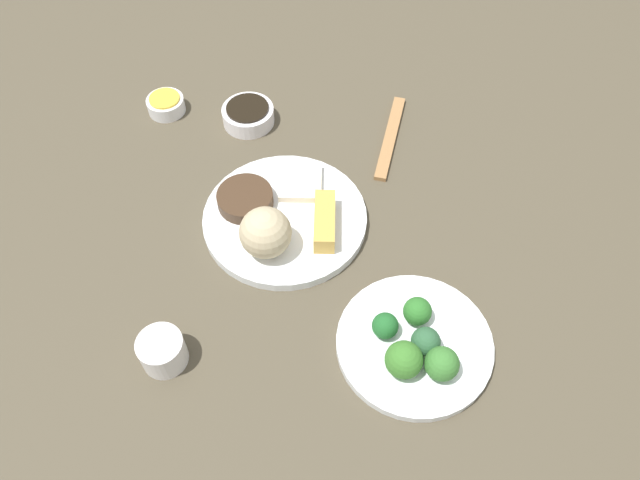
% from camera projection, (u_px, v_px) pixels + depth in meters
% --- Properties ---
extents(tabletop, '(2.20, 2.20, 0.02)m').
position_uv_depth(tabletop, '(286.00, 226.00, 0.97)').
color(tabletop, '#4B4332').
rests_on(tabletop, ground).
extents(main_plate, '(0.26, 0.26, 0.02)m').
position_uv_depth(main_plate, '(285.00, 218.00, 0.95)').
color(main_plate, white).
rests_on(main_plate, tabletop).
extents(rice_scoop, '(0.08, 0.08, 0.08)m').
position_uv_depth(rice_scoop, '(265.00, 233.00, 0.88)').
color(rice_scoop, tan).
rests_on(rice_scoop, main_plate).
extents(spring_roll, '(0.06, 0.10, 0.03)m').
position_uv_depth(spring_roll, '(325.00, 221.00, 0.92)').
color(spring_roll, gold).
rests_on(spring_roll, main_plate).
extents(crab_rangoon_wonton, '(0.09, 0.09, 0.01)m').
position_uv_depth(crab_rangoon_wonton, '(301.00, 183.00, 0.98)').
color(crab_rangoon_wonton, beige).
rests_on(crab_rangoon_wonton, main_plate).
extents(stir_fry_heap, '(0.09, 0.09, 0.02)m').
position_uv_depth(stir_fry_heap, '(245.00, 199.00, 0.95)').
color(stir_fry_heap, '#3E2A1B').
rests_on(stir_fry_heap, main_plate).
extents(broccoli_plate, '(0.21, 0.21, 0.01)m').
position_uv_depth(broccoli_plate, '(414.00, 344.00, 0.83)').
color(broccoli_plate, white).
rests_on(broccoli_plate, tabletop).
extents(broccoli_floret_0, '(0.04, 0.04, 0.04)m').
position_uv_depth(broccoli_floret_0, '(417.00, 311.00, 0.83)').
color(broccoli_floret_0, '#2C6C27').
rests_on(broccoli_floret_0, broccoli_plate).
extents(broccoli_floret_1, '(0.05, 0.05, 0.05)m').
position_uv_depth(broccoli_floret_1, '(442.00, 364.00, 0.78)').
color(broccoli_floret_1, '#38732F').
rests_on(broccoli_floret_1, broccoli_plate).
extents(broccoli_floret_2, '(0.04, 0.04, 0.04)m').
position_uv_depth(broccoli_floret_2, '(426.00, 342.00, 0.80)').
color(broccoli_floret_2, '#2C5936').
rests_on(broccoli_floret_2, broccoli_plate).
extents(broccoli_floret_3, '(0.04, 0.04, 0.04)m').
position_uv_depth(broccoli_floret_3, '(385.00, 326.00, 0.82)').
color(broccoli_floret_3, '#1F5D27').
rests_on(broccoli_floret_3, broccoli_plate).
extents(broccoli_floret_4, '(0.05, 0.05, 0.05)m').
position_uv_depth(broccoli_floret_4, '(404.00, 360.00, 0.78)').
color(broccoli_floret_4, '#387328').
rests_on(broccoli_floret_4, broccoli_plate).
extents(soy_sauce_bowl, '(0.09, 0.09, 0.03)m').
position_uv_depth(soy_sauce_bowl, '(246.00, 116.00, 1.08)').
color(soy_sauce_bowl, white).
rests_on(soy_sauce_bowl, tabletop).
extents(soy_sauce_bowl_liquid, '(0.07, 0.07, 0.00)m').
position_uv_depth(soy_sauce_bowl_liquid, '(245.00, 109.00, 1.07)').
color(soy_sauce_bowl_liquid, black).
rests_on(soy_sauce_bowl_liquid, soy_sauce_bowl).
extents(sauce_ramekin_hot_mustard, '(0.07, 0.07, 0.03)m').
position_uv_depth(sauce_ramekin_hot_mustard, '(166.00, 105.00, 1.10)').
color(sauce_ramekin_hot_mustard, white).
rests_on(sauce_ramekin_hot_mustard, tabletop).
extents(sauce_ramekin_hot_mustard_liquid, '(0.05, 0.05, 0.00)m').
position_uv_depth(sauce_ramekin_hot_mustard_liquid, '(164.00, 98.00, 1.09)').
color(sauce_ramekin_hot_mustard_liquid, gold).
rests_on(sauce_ramekin_hot_mustard_liquid, sauce_ramekin_hot_mustard).
extents(teacup, '(0.06, 0.06, 0.05)m').
position_uv_depth(teacup, '(162.00, 351.00, 0.80)').
color(teacup, silver).
rests_on(teacup, tabletop).
extents(chopsticks_pair, '(0.12, 0.18, 0.01)m').
position_uv_depth(chopsticks_pair, '(390.00, 137.00, 1.06)').
color(chopsticks_pair, '#A17244').
rests_on(chopsticks_pair, tabletop).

